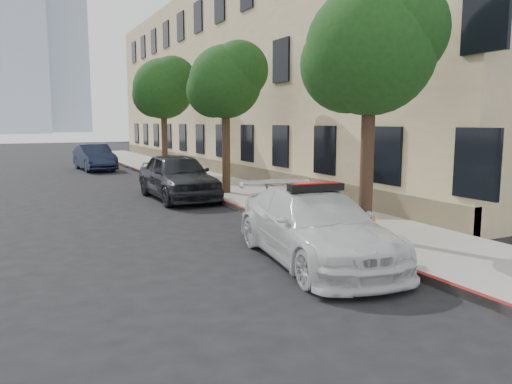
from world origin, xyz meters
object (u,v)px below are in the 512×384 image
object	(u,v)px
police_car	(315,226)
fire_hydrant	(289,201)
parked_car_far	(94,157)
traffic_cone	(374,230)
parked_car_mid	(178,176)

from	to	relation	value
police_car	fire_hydrant	size ratio (longest dim) A/B	6.52
parked_car_far	traffic_cone	size ratio (longest dim) A/B	6.45
police_car	parked_car_far	world-z (taller)	police_car
parked_car_far	traffic_cone	world-z (taller)	parked_car_far
parked_car_mid	traffic_cone	size ratio (longest dim) A/B	6.99
fire_hydrant	parked_car_mid	bearing A→B (deg)	111.34
police_car	traffic_cone	world-z (taller)	police_car
police_car	parked_car_mid	size ratio (longest dim) A/B	1.05
parked_car_mid	parked_car_far	bearing A→B (deg)	94.54
police_car	fire_hydrant	world-z (taller)	police_car
fire_hydrant	traffic_cone	distance (m)	3.85
police_car	parked_car_far	size ratio (longest dim) A/B	1.14
fire_hydrant	traffic_cone	world-z (taller)	fire_hydrant
parked_car_mid	traffic_cone	xyz separation A→B (m)	(1.40, -8.93, -0.33)
parked_car_far	fire_hydrant	bearing A→B (deg)	-86.12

